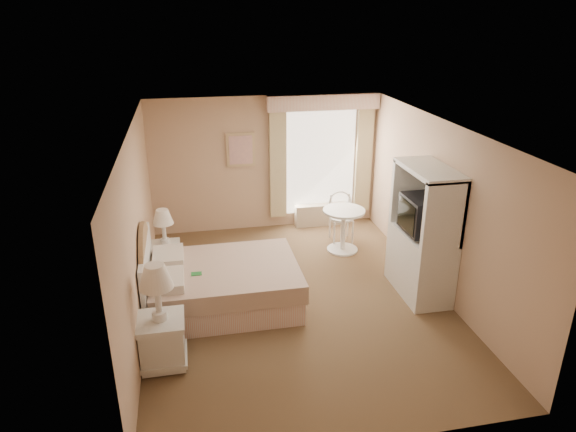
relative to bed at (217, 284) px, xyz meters
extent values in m
cube|color=brown|center=(1.12, -0.06, -0.34)|extent=(4.20, 5.50, 0.01)
cube|color=silver|center=(1.12, -0.06, 2.16)|extent=(4.20, 5.50, 0.01)
cube|color=tan|center=(1.12, 2.69, 0.91)|extent=(4.20, 0.01, 2.50)
cube|color=tan|center=(1.12, -2.81, 0.91)|extent=(4.20, 0.01, 2.50)
cube|color=tan|center=(-0.98, -0.06, 0.91)|extent=(0.01, 5.50, 2.50)
cube|color=tan|center=(3.22, -0.06, 0.91)|extent=(0.01, 5.50, 2.50)
cube|color=white|center=(2.17, 2.66, 0.91)|extent=(1.30, 0.02, 2.00)
cube|color=tan|center=(1.34, 2.61, 0.91)|extent=(0.30, 0.08, 2.05)
cube|color=tan|center=(3.00, 2.61, 0.91)|extent=(0.30, 0.08, 2.05)
cube|color=#D69D8B|center=(2.17, 2.57, 2.03)|extent=(2.05, 0.20, 0.28)
cube|color=beige|center=(2.17, 2.57, -0.13)|extent=(1.00, 0.22, 0.42)
cube|color=tan|center=(0.67, 2.66, 1.21)|extent=(0.52, 0.03, 0.62)
cube|color=beige|center=(0.67, 2.64, 1.21)|extent=(0.42, 0.02, 0.52)
cube|color=#D69D8B|center=(0.12, 0.00, -0.17)|extent=(1.96, 1.50, 0.34)
cube|color=beige|center=(0.12, 0.00, 0.13)|extent=(2.02, 1.55, 0.26)
cube|color=beige|center=(-0.65, -0.36, 0.31)|extent=(0.42, 0.58, 0.13)
cube|color=beige|center=(-0.65, 0.36, 0.31)|extent=(0.42, 0.58, 0.13)
cube|color=#227F35|center=(-0.27, -0.14, 0.26)|extent=(0.14, 0.10, 0.01)
cube|color=white|center=(-0.93, 0.00, 0.17)|extent=(0.06, 1.59, 1.03)
cylinder|color=#94764F|center=(-0.93, 0.00, 0.27)|extent=(0.05, 1.41, 1.41)
cube|color=silver|center=(-0.72, -1.19, -0.05)|extent=(0.49, 0.49, 0.54)
cube|color=silver|center=(-0.72, -1.19, 0.25)|extent=(0.54, 0.54, 0.06)
cube|color=silver|center=(-0.72, -1.19, -0.23)|extent=(0.54, 0.54, 0.05)
cylinder|color=white|center=(-0.72, -1.19, 0.34)|extent=(0.17, 0.17, 0.11)
cylinder|color=white|center=(-0.72, -1.19, 0.55)|extent=(0.08, 0.08, 0.43)
cone|color=white|center=(-0.72, -1.19, 0.84)|extent=(0.39, 0.39, 0.28)
cube|color=silver|center=(-0.72, 1.11, -0.10)|extent=(0.41, 0.41, 0.44)
cube|color=silver|center=(-0.72, 1.11, 0.15)|extent=(0.44, 0.44, 0.05)
cube|color=silver|center=(-0.72, 1.11, -0.25)|extent=(0.44, 0.44, 0.04)
cylinder|color=white|center=(-0.72, 1.11, 0.22)|extent=(0.14, 0.14, 0.09)
cylinder|color=white|center=(-0.72, 1.11, 0.39)|extent=(0.06, 0.06, 0.35)
cone|color=white|center=(-0.72, 1.11, 0.63)|extent=(0.32, 0.32, 0.23)
cylinder|color=white|center=(2.26, 1.37, -0.32)|extent=(0.53, 0.53, 0.03)
cylinder|color=white|center=(2.26, 1.37, 0.04)|extent=(0.08, 0.08, 0.72)
cylinder|color=silver|center=(2.26, 1.37, 0.40)|extent=(0.72, 0.72, 0.04)
cylinder|color=white|center=(2.17, 1.59, -0.12)|extent=(0.03, 0.03, 0.44)
cylinder|color=white|center=(2.50, 1.57, -0.12)|extent=(0.03, 0.03, 0.44)
cylinder|color=white|center=(2.18, 1.92, -0.12)|extent=(0.03, 0.03, 0.44)
cylinder|color=white|center=(2.52, 1.91, -0.12)|extent=(0.03, 0.03, 0.44)
cylinder|color=silver|center=(2.34, 1.75, 0.11)|extent=(0.45, 0.45, 0.04)
torus|color=white|center=(2.35, 1.89, 0.35)|extent=(0.43, 0.12, 0.42)
cylinder|color=white|center=(2.18, 1.92, 0.30)|extent=(0.03, 0.03, 0.39)
cylinder|color=white|center=(2.52, 1.91, 0.30)|extent=(0.03, 0.03, 0.39)
cube|color=silver|center=(2.93, -0.21, 0.13)|extent=(0.58, 1.16, 0.95)
cube|color=silver|center=(2.93, -0.74, 1.08)|extent=(0.58, 0.08, 0.95)
cube|color=silver|center=(2.93, 0.33, 1.08)|extent=(0.58, 0.08, 0.95)
cube|color=silver|center=(2.93, -0.21, 1.55)|extent=(0.58, 1.16, 0.06)
cube|color=silver|center=(3.20, -0.21, 1.08)|extent=(0.04, 1.16, 0.95)
cube|color=black|center=(2.91, -0.21, 0.90)|extent=(0.50, 0.63, 0.50)
cube|color=black|center=(2.66, -0.21, 0.90)|extent=(0.02, 0.53, 0.42)
camera|label=1|loc=(-0.26, -6.36, 3.57)|focal=32.00mm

